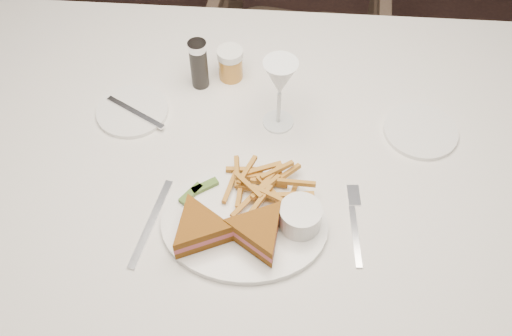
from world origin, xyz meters
The scene contains 4 objects.
ground centered at (0.00, 0.00, 0.00)m, with size 5.00×5.00×0.00m, color black.
table centered at (-0.01, -0.28, 0.38)m, with size 1.54×1.03×0.75m, color silver.
chair_far centered at (-0.05, 0.67, 0.31)m, with size 0.60×0.56×0.62m, color #48372C.
table_setting centered at (-0.02, -0.34, 0.79)m, with size 0.79×0.57×0.18m.
Camera 1 is at (0.12, -1.00, 1.69)m, focal length 40.00 mm.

